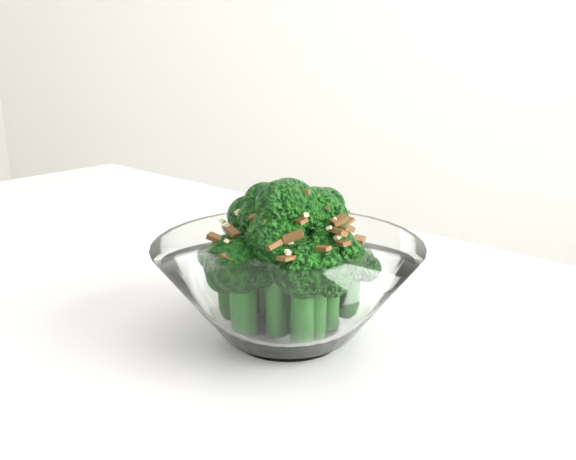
% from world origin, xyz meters
% --- Properties ---
extents(table, '(1.41, 1.18, 0.75)m').
position_xyz_m(table, '(0.13, -0.07, 0.68)').
color(table, white).
rests_on(table, ground).
extents(broccoli_dish, '(0.20, 0.20, 0.13)m').
position_xyz_m(broccoli_dish, '(0.28, -0.04, 0.80)').
color(broccoli_dish, white).
rests_on(broccoli_dish, table).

